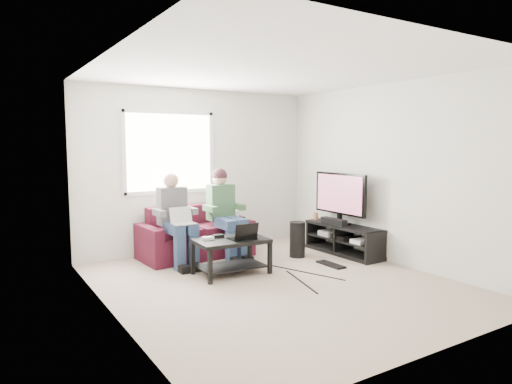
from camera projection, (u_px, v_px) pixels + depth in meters
floor at (277, 284)px, 5.66m from camera, size 4.50×4.50×0.00m
ceiling at (278, 70)px, 5.39m from camera, size 4.50×4.50×0.00m
wall_back at (199, 170)px, 7.42m from camera, size 4.50×0.00×4.50m
wall_front at (438, 198)px, 3.63m from camera, size 4.50×0.00×4.50m
wall_left at (110, 188)px, 4.47m from camera, size 0.00×4.50×4.50m
wall_right at (391, 174)px, 6.58m from camera, size 0.00×4.50×4.50m
window at (170, 152)px, 7.11m from camera, size 1.48×0.04×1.28m
sofa at (194, 238)px, 7.01m from camera, size 1.68×0.86×0.77m
person_left at (176, 215)px, 6.53m from camera, size 0.40×0.70×1.31m
person_right at (225, 207)px, 6.96m from camera, size 0.40×0.71×1.36m
laptop_silver at (183, 220)px, 6.32m from camera, size 0.33×0.23×0.24m
coffee_table at (231, 248)px, 6.05m from camera, size 0.98×0.63×0.47m
laptop_black at (242, 230)px, 6.02m from camera, size 0.36×0.26×0.24m
controller_a at (208, 238)px, 5.99m from camera, size 0.15×0.10×0.04m
controller_b at (218, 236)px, 6.14m from camera, size 0.15×0.11×0.04m
controller_c at (245, 233)px, 6.32m from camera, size 0.15×0.10×0.04m
tv_stand at (344, 241)px, 7.18m from camera, size 0.44×1.40×0.46m
tv at (340, 195)px, 7.19m from camera, size 0.12×1.10×0.81m
soundbar at (334, 222)px, 7.17m from camera, size 0.12×0.50×0.10m
drink_cup at (316, 216)px, 7.65m from camera, size 0.08×0.08×0.12m
console_white at (362, 241)px, 6.83m from camera, size 0.30×0.22×0.06m
console_grey at (331, 233)px, 7.42m from camera, size 0.34×0.26×0.08m
console_black at (346, 237)px, 7.13m from camera, size 0.38×0.30×0.07m
subwoofer at (297, 239)px, 6.99m from camera, size 0.24×0.24×0.54m
keyboard_floor at (331, 265)px, 6.51m from camera, size 0.16×0.48×0.03m
end_table at (231, 232)px, 7.52m from camera, size 0.37×0.37×0.65m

